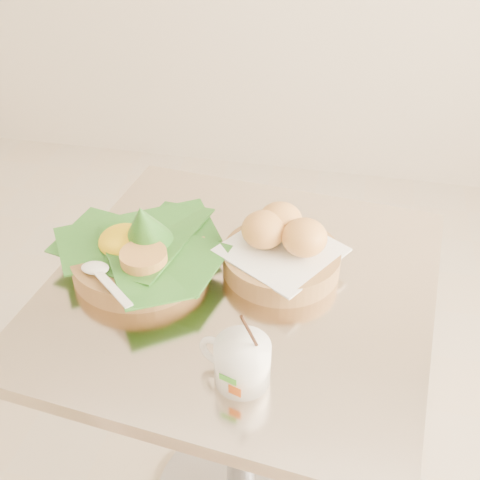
% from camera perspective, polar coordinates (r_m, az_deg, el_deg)
% --- Properties ---
extents(cafe_table, '(0.77, 0.77, 0.75)m').
position_cam_1_polar(cafe_table, '(1.28, 0.11, -11.59)').
color(cafe_table, gray).
rests_on(cafe_table, floor).
extents(rice_basket, '(0.32, 0.33, 0.16)m').
position_cam_1_polar(rice_basket, '(1.15, -9.58, -0.94)').
color(rice_basket, '#9E7F43').
rests_on(rice_basket, cafe_table).
extents(bread_basket, '(0.26, 0.26, 0.12)m').
position_cam_1_polar(bread_basket, '(1.14, 3.99, -0.76)').
color(bread_basket, '#9E7F43').
rests_on(bread_basket, cafe_table).
extents(coffee_mug, '(0.12, 0.09, 0.15)m').
position_cam_1_polar(coffee_mug, '(0.93, 0.08, -11.42)').
color(coffee_mug, white).
rests_on(coffee_mug, cafe_table).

